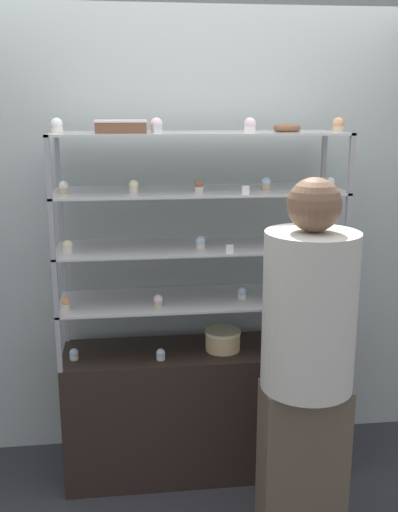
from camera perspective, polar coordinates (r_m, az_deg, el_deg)
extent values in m
plane|color=#2D2D33|center=(3.59, 0.00, -19.38)|extent=(20.00, 20.00, 0.00)
cube|color=#A8B2AD|center=(3.42, -0.74, 2.65)|extent=(8.00, 0.05, 2.60)
cube|color=black|center=(3.40, 0.00, -14.36)|extent=(1.44, 0.43, 0.71)
cube|color=#99999E|center=(3.38, -12.51, -5.63)|extent=(0.02, 0.02, 0.29)
cube|color=#99999E|center=(3.53, 11.13, -4.71)|extent=(0.02, 0.02, 0.29)
cube|color=#99999E|center=(3.01, -13.20, -8.22)|extent=(0.02, 0.02, 0.29)
cube|color=#99999E|center=(3.17, 13.38, -7.01)|extent=(0.02, 0.02, 0.29)
cube|color=silver|center=(3.15, 0.00, -4.14)|extent=(1.44, 0.43, 0.01)
cube|color=#99999E|center=(3.30, -12.77, -0.96)|extent=(0.02, 0.02, 0.29)
cube|color=#99999E|center=(3.45, 11.35, -0.22)|extent=(0.02, 0.02, 0.29)
cube|color=#99999E|center=(2.91, -13.52, -3.01)|extent=(0.02, 0.02, 0.29)
cube|color=#99999E|center=(3.08, 13.68, -2.06)|extent=(0.02, 0.02, 0.29)
cube|color=silver|center=(3.07, 0.00, 0.92)|extent=(1.44, 0.43, 0.01)
cube|color=#99999E|center=(3.24, -13.04, 3.92)|extent=(0.02, 0.02, 0.29)
cube|color=#99999E|center=(3.39, 11.58, 4.45)|extent=(0.02, 0.02, 0.29)
cube|color=#99999E|center=(2.84, -13.84, 2.50)|extent=(0.02, 0.02, 0.29)
cube|color=#99999E|center=(3.02, 13.99, 3.15)|extent=(0.02, 0.02, 0.29)
cube|color=silver|center=(3.02, 0.00, 6.20)|extent=(1.44, 0.43, 0.01)
cube|color=#99999E|center=(3.20, -13.33, 8.95)|extent=(0.02, 0.02, 0.29)
cube|color=#99999E|center=(3.36, 11.82, 9.25)|extent=(0.02, 0.02, 0.29)
cube|color=#99999E|center=(2.80, -14.19, 8.22)|extent=(0.02, 0.02, 0.29)
cube|color=#99999E|center=(2.98, 14.32, 8.54)|extent=(0.02, 0.02, 0.29)
cube|color=silver|center=(2.99, 0.00, 11.61)|extent=(1.44, 0.43, 0.01)
cylinder|color=#DBBC84|center=(3.22, 2.27, -8.13)|extent=(0.18, 0.18, 0.09)
cylinder|color=#F4EAB2|center=(3.20, 2.28, -7.21)|extent=(0.19, 0.19, 0.02)
cube|color=brown|center=(2.93, -7.46, 12.04)|extent=(0.24, 0.17, 0.05)
cube|color=silver|center=(2.93, -7.48, 12.63)|extent=(0.24, 0.18, 0.01)
cylinder|color=beige|center=(3.18, -11.80, -9.42)|extent=(0.04, 0.04, 0.02)
sphere|color=silver|center=(3.17, -11.82, -9.02)|extent=(0.05, 0.05, 0.05)
cylinder|color=beige|center=(3.12, -3.66, -9.62)|extent=(0.04, 0.04, 0.02)
sphere|color=silver|center=(3.11, -3.67, -9.20)|extent=(0.05, 0.05, 0.05)
cylinder|color=#CCB28C|center=(3.29, 11.86, -8.64)|extent=(0.04, 0.04, 0.02)
sphere|color=silver|center=(3.28, 11.88, -8.24)|extent=(0.05, 0.05, 0.05)
cube|color=white|center=(3.16, 9.68, -9.25)|extent=(0.04, 0.00, 0.04)
cylinder|color=beige|center=(3.06, -12.53, -4.70)|extent=(0.04, 0.04, 0.03)
sphere|color=#E5996B|center=(3.05, -12.56, -4.25)|extent=(0.05, 0.05, 0.05)
cylinder|color=#CCB28C|center=(3.03, -3.90, -4.55)|extent=(0.04, 0.04, 0.03)
sphere|color=silver|center=(3.02, -3.91, -4.10)|extent=(0.05, 0.05, 0.05)
cylinder|color=white|center=(3.14, 4.12, -3.85)|extent=(0.04, 0.04, 0.03)
sphere|color=silver|center=(3.14, 4.12, -3.42)|extent=(0.05, 0.05, 0.05)
cylinder|color=beige|center=(3.19, 12.38, -3.91)|extent=(0.04, 0.04, 0.03)
sphere|color=white|center=(3.18, 12.40, -3.48)|extent=(0.05, 0.05, 0.05)
cube|color=white|center=(3.03, 7.79, -4.45)|extent=(0.04, 0.00, 0.04)
cylinder|color=white|center=(2.98, -12.37, 0.52)|extent=(0.05, 0.05, 0.02)
sphere|color=#F4EAB2|center=(2.97, -12.39, 1.00)|extent=(0.05, 0.05, 0.05)
cylinder|color=beige|center=(3.01, 0.10, 0.97)|extent=(0.05, 0.05, 0.02)
sphere|color=silver|center=(3.00, 0.10, 1.45)|extent=(0.05, 0.05, 0.05)
cylinder|color=white|center=(3.14, 12.57, 1.20)|extent=(0.05, 0.05, 0.02)
sphere|color=#8C5B42|center=(3.13, 12.60, 1.66)|extent=(0.05, 0.05, 0.05)
cube|color=white|center=(2.90, 2.95, 0.66)|extent=(0.04, 0.00, 0.04)
cylinder|color=#CCB28C|center=(2.95, -12.74, 6.05)|extent=(0.04, 0.04, 0.03)
sphere|color=white|center=(2.95, -12.77, 6.55)|extent=(0.05, 0.05, 0.05)
cylinder|color=beige|center=(2.93, -6.23, 6.25)|extent=(0.04, 0.04, 0.03)
sphere|color=#F4EAB2|center=(2.92, -6.24, 6.75)|extent=(0.05, 0.05, 0.05)
cylinder|color=beige|center=(2.94, 0.00, 6.36)|extent=(0.04, 0.04, 0.03)
sphere|color=#8C5B42|center=(2.93, 0.00, 6.86)|extent=(0.05, 0.05, 0.05)
cylinder|color=#CCB28C|center=(3.04, 6.39, 6.54)|extent=(0.04, 0.04, 0.03)
sphere|color=silver|center=(3.04, 6.41, 7.03)|extent=(0.05, 0.05, 0.05)
cylinder|color=beige|center=(3.10, 12.34, 6.44)|extent=(0.04, 0.04, 0.03)
sphere|color=white|center=(3.10, 12.37, 6.92)|extent=(0.05, 0.05, 0.05)
cube|color=white|center=(2.86, 4.47, 6.27)|extent=(0.04, 0.00, 0.04)
cylinder|color=beige|center=(2.93, -13.37, 11.58)|extent=(0.05, 0.05, 0.03)
sphere|color=white|center=(2.93, -13.40, 12.15)|extent=(0.06, 0.06, 0.06)
cylinder|color=beige|center=(2.92, -4.04, 11.91)|extent=(0.05, 0.05, 0.03)
sphere|color=silver|center=(2.92, -4.05, 12.48)|extent=(0.06, 0.06, 0.06)
cylinder|color=white|center=(2.94, 4.87, 11.91)|extent=(0.05, 0.05, 0.03)
sphere|color=silver|center=(2.94, 4.88, 12.48)|extent=(0.06, 0.06, 0.06)
cylinder|color=#CCB28C|center=(3.07, 13.10, 11.69)|extent=(0.05, 0.05, 0.03)
sphere|color=#E5996B|center=(3.07, 13.13, 12.24)|extent=(0.06, 0.06, 0.06)
cube|color=white|center=(2.78, -3.91, 11.97)|extent=(0.04, 0.00, 0.04)
torus|color=brown|center=(3.08, 8.38, 11.98)|extent=(0.14, 0.14, 0.04)
cube|color=brown|center=(2.90, 9.78, -19.13)|extent=(0.38, 0.21, 0.79)
cylinder|color=beige|center=(2.58, 10.46, -5.23)|extent=(0.40, 0.40, 0.69)
sphere|color=brown|center=(2.47, 10.93, 4.81)|extent=(0.22, 0.22, 0.22)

